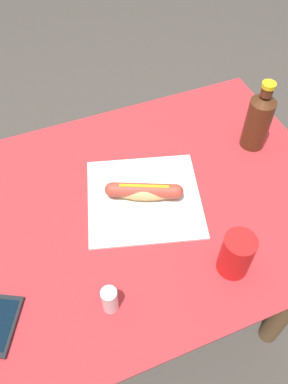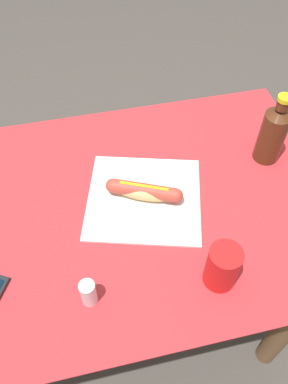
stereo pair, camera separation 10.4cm
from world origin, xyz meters
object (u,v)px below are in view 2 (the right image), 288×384
at_px(soda_bottle, 273,133).
at_px(drinking_cup, 222,267).
at_px(salt_shaker, 88,293).
at_px(hot_dog, 144,191).

distance_m(soda_bottle, drinking_cup, 0.44).
bearing_deg(soda_bottle, salt_shaker, 29.99).
xyz_separation_m(hot_dog, drinking_cup, (-0.12, 0.27, 0.03)).
bearing_deg(soda_bottle, drinking_cup, 52.08).
bearing_deg(soda_bottle, hot_dog, 10.94).
bearing_deg(salt_shaker, soda_bottle, -150.01).
height_order(hot_dog, salt_shaker, salt_shaker).
bearing_deg(drinking_cup, salt_shaker, -2.94).
height_order(hot_dog, drinking_cup, drinking_cup).
xyz_separation_m(drinking_cup, salt_shaker, (0.30, -0.02, -0.02)).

